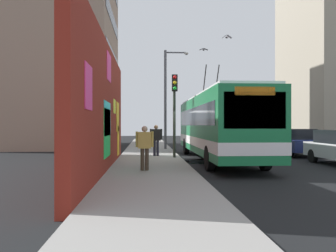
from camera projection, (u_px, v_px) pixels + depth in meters
ground_plane at (181, 160)px, 17.52m from camera, size 80.00×80.00×0.00m
sidewalk_slab at (150, 159)px, 17.41m from camera, size 48.00×3.20×0.15m
graffiti_wall at (104, 109)px, 12.65m from camera, size 12.67×0.32×4.83m
building_far_left at (58, 25)px, 28.58m from camera, size 11.49×9.12×20.42m
building_far_right at (332, 46)px, 34.41m from camera, size 10.93×7.53×19.63m
city_bus at (217, 124)px, 17.19m from camera, size 12.05×2.50×5.08m
parked_car_navy at (292, 141)px, 20.45m from camera, size 4.90×1.92×1.58m
parked_car_black at (261, 138)px, 26.00m from camera, size 4.64×1.81×1.58m
pedestrian_midblock at (156, 138)px, 18.22m from camera, size 0.22×0.74×1.66m
pedestrian_near_wall at (145, 144)px, 12.37m from camera, size 0.22×0.66×1.62m
traffic_light at (175, 102)px, 17.24m from camera, size 0.49×0.28×4.23m
street_lamp at (168, 93)px, 23.68m from camera, size 0.44×1.71×6.88m
flying_pigeons at (214, 9)px, 17.75m from camera, size 7.03×2.90×3.25m
curbside_puddle at (195, 162)px, 16.55m from camera, size 1.76×1.76×0.00m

